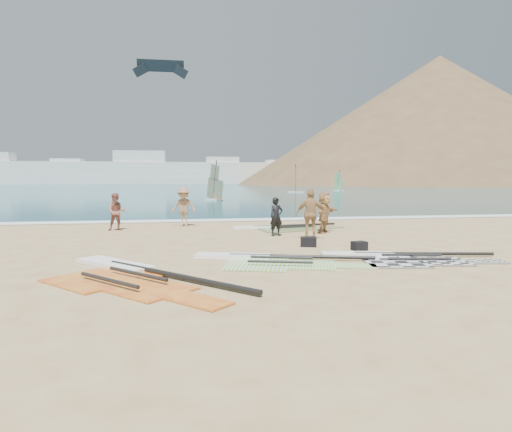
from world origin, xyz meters
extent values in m
plane|color=tan|center=(0.00, 0.00, 0.00)|extent=(300.00, 300.00, 0.00)
cube|color=#0C4557|center=(0.00, 132.00, 0.00)|extent=(300.00, 240.00, 0.06)
cube|color=white|center=(0.00, 12.30, 0.00)|extent=(300.00, 1.20, 0.04)
cube|color=white|center=(-20.00, 150.00, 4.03)|extent=(160.00, 8.00, 8.00)
cube|color=white|center=(-45.00, 150.00, 4.53)|extent=(10.00, 7.00, 9.00)
cube|color=white|center=(-20.00, 150.00, 6.03)|extent=(18.00, 7.00, 12.00)
cube|color=white|center=(10.00, 150.00, 5.03)|extent=(12.00, 7.00, 10.00)
cube|color=white|center=(35.00, 150.00, 4.53)|extent=(16.00, 7.00, 9.00)
cube|color=white|center=(55.00, 150.00, 5.53)|extent=(10.00, 7.00, 11.00)
cone|color=brown|center=(85.00, 130.00, 0.00)|extent=(143.00, 143.00, 45.00)
cone|color=brown|center=(120.00, 140.00, 0.00)|extent=(70.00, 70.00, 28.00)
cube|color=black|center=(2.32, -0.29, 0.02)|extent=(1.94, 2.09, 0.04)
cube|color=black|center=(3.77, -0.54, 0.02)|extent=(1.47, 1.40, 0.04)
cube|color=black|center=(4.94, -0.75, 0.02)|extent=(1.18, 0.73, 0.04)
cylinder|color=black|center=(3.64, 0.32, 0.10)|extent=(4.18, 0.83, 0.10)
cylinder|color=black|center=(3.01, -0.09, 0.16)|extent=(1.73, 0.37, 0.07)
cylinder|color=black|center=(2.90, -0.72, 0.16)|extent=(1.73, 0.37, 0.07)
cube|color=white|center=(1.65, 0.66, 0.06)|extent=(2.27, 0.97, 0.12)
cube|color=#73D034|center=(-1.58, 0.00, 0.02)|extent=(2.11, 2.24, 0.04)
cube|color=#73D034|center=(-0.15, -0.40, 0.02)|extent=(1.58, 1.51, 0.04)
cube|color=#73D034|center=(1.01, -0.73, 0.02)|extent=(1.22, 0.84, 0.04)
cylinder|color=black|center=(-0.19, 0.48, 0.10)|extent=(4.14, 1.26, 0.10)
cylinder|color=black|center=(-0.87, 0.14, 0.16)|extent=(1.72, 0.55, 0.07)
cylinder|color=black|center=(-1.04, -0.49, 0.16)|extent=(1.72, 0.55, 0.07)
cube|color=white|center=(-2.16, 1.03, 0.06)|extent=(2.31, 1.18, 0.12)
cube|color=orange|center=(0.67, 7.57, 0.02)|extent=(1.97, 2.12, 0.04)
cube|color=orange|center=(2.15, 7.82, 0.02)|extent=(1.49, 1.42, 0.04)
cube|color=orange|center=(3.35, 8.02, 0.02)|extent=(1.20, 0.74, 0.04)
cylinder|color=black|center=(1.73, 8.60, 0.10)|extent=(4.26, 0.81, 0.10)
cylinder|color=black|center=(1.26, 8.00, 0.16)|extent=(1.77, 0.37, 0.07)
cylinder|color=black|center=(1.37, 7.36, 0.16)|extent=(1.77, 0.37, 0.07)
cube|color=white|center=(-0.30, 8.26, 0.06)|extent=(2.32, 0.97, 0.12)
cube|color=red|center=(-5.50, -1.06, 0.02)|extent=(2.96, 2.96, 0.04)
cube|color=red|center=(-4.28, -2.33, 0.02)|extent=(2.10, 2.11, 0.04)
cube|color=red|center=(-3.30, -3.37, 0.02)|extent=(1.39, 1.41, 0.04)
cylinder|color=black|center=(-3.79, -1.41, 0.10)|extent=(3.58, 3.76, 0.12)
cylinder|color=black|center=(-4.69, -1.35, 0.16)|extent=(1.51, 1.58, 0.09)
cylinder|color=black|center=(-5.25, -1.88, 0.16)|extent=(1.51, 1.58, 0.09)
cube|color=white|center=(-5.46, 0.35, 0.06)|extent=(2.34, 2.41, 0.12)
cube|color=black|center=(2.16, 1.78, 0.15)|extent=(0.53, 0.43, 0.30)
cube|color=black|center=(0.71, 2.81, 0.17)|extent=(0.65, 0.54, 0.34)
imported|color=black|center=(0.15, 5.66, 0.80)|extent=(0.67, 0.53, 1.61)
imported|color=#995B4D|center=(-6.68, 8.65, 0.86)|extent=(0.92, 0.76, 1.72)
imported|color=#987052|center=(-3.65, 9.76, 0.98)|extent=(1.38, 0.96, 1.96)
imported|color=#AE8451|center=(1.28, 4.45, 1.00)|extent=(1.24, 0.70, 1.99)
imported|color=tan|center=(2.44, 6.29, 0.91)|extent=(1.52, 1.61, 1.81)
cube|color=white|center=(-0.59, 32.71, 0.10)|extent=(2.30, 1.83, 0.13)
cube|color=#E74B1A|center=(-0.59, 32.71, 1.22)|extent=(1.60, 2.40, 2.52)
cube|color=#E74B1A|center=(-0.59, 32.71, 2.95)|extent=(0.92, 1.36, 1.75)
cylinder|color=black|center=(-0.59, 32.71, 2.18)|extent=(0.52, 0.72, 3.99)
cube|color=white|center=(13.86, 55.30, 0.10)|extent=(2.61, 1.36, 0.15)
cube|color=red|center=(13.86, 55.30, 1.33)|extent=(0.86, 2.98, 2.74)
cube|color=red|center=(13.86, 55.30, 3.21)|extent=(0.51, 1.69, 1.90)
cylinder|color=black|center=(13.86, 55.30, 2.37)|extent=(0.33, 0.86, 4.34)
cube|color=white|center=(23.48, 61.95, 0.09)|extent=(2.19, 1.26, 0.12)
cube|color=#4ED139|center=(23.48, 61.95, 1.12)|extent=(0.89, 2.46, 2.29)
cube|color=#4ED139|center=(23.48, 61.95, 2.69)|extent=(0.52, 1.39, 1.59)
cylinder|color=black|center=(23.48, 61.95, 1.99)|extent=(0.32, 0.71, 3.64)
cube|color=black|center=(-6.73, 49.81, 17.68)|extent=(6.31, 0.82, 1.53)
cube|color=black|center=(-9.44, 49.81, 16.98)|extent=(2.17, 0.67, 1.95)
cube|color=black|center=(-4.03, 49.81, 16.98)|extent=(2.17, 0.67, 1.95)
camera|label=1|loc=(-3.51, -11.59, 2.43)|focal=30.00mm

